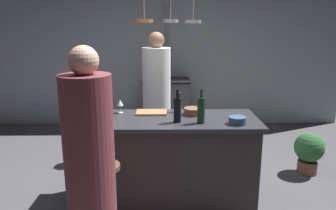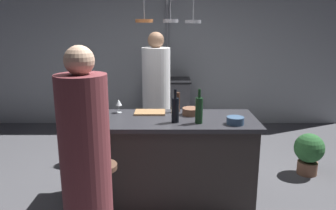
{
  "view_description": "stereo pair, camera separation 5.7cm",
  "coord_description": "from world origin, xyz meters",
  "px_view_note": "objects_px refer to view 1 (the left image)",
  "views": [
    {
      "loc": [
        -0.04,
        -3.14,
        1.81
      ],
      "look_at": [
        0.0,
        0.15,
        1.0
      ],
      "focal_mm": 35.06,
      "sensor_mm": 36.0,
      "label": 1
    },
    {
      "loc": [
        0.02,
        -3.14,
        1.81
      ],
      "look_at": [
        0.0,
        0.15,
        1.0
      ],
      "focal_mm": 35.06,
      "sensor_mm": 36.0,
      "label": 2
    }
  ],
  "objects_px": {
    "chef": "(157,103)",
    "pepper_mill": "(179,102)",
    "wine_glass_near_left_guest": "(120,103)",
    "mixing_bowl_blue": "(237,120)",
    "potted_plant": "(309,151)",
    "guest_left": "(90,173)",
    "wine_bottle_green": "(101,108)",
    "mixing_bowl_wooden": "(193,111)",
    "wine_glass_by_chef": "(107,114)",
    "stove_range": "(166,104)",
    "bar_stool_left": "(106,198)",
    "wine_bottle_dark": "(177,110)",
    "cutting_board": "(151,112)",
    "wine_bottle_red": "(201,110)",
    "wine_bottle_white": "(93,112)"
  },
  "relations": [
    {
      "from": "guest_left",
      "to": "bar_stool_left",
      "type": "bearing_deg",
      "value": 85.28
    },
    {
      "from": "wine_bottle_dark",
      "to": "pepper_mill",
      "type": "bearing_deg",
      "value": 85.06
    },
    {
      "from": "bar_stool_left",
      "to": "wine_glass_by_chef",
      "type": "relative_size",
      "value": 4.66
    },
    {
      "from": "potted_plant",
      "to": "pepper_mill",
      "type": "height_order",
      "value": "pepper_mill"
    },
    {
      "from": "potted_plant",
      "to": "wine_bottle_green",
      "type": "relative_size",
      "value": 1.64
    },
    {
      "from": "chef",
      "to": "wine_bottle_red",
      "type": "height_order",
      "value": "chef"
    },
    {
      "from": "chef",
      "to": "wine_bottle_green",
      "type": "height_order",
      "value": "chef"
    },
    {
      "from": "stove_range",
      "to": "cutting_board",
      "type": "distance_m",
      "value": 2.3
    },
    {
      "from": "mixing_bowl_blue",
      "to": "potted_plant",
      "type": "bearing_deg",
      "value": 36.88
    },
    {
      "from": "guest_left",
      "to": "wine_bottle_red",
      "type": "xyz_separation_m",
      "value": [
        0.88,
        0.82,
        0.25
      ]
    },
    {
      "from": "stove_range",
      "to": "wine_glass_by_chef",
      "type": "xyz_separation_m",
      "value": [
        -0.57,
        -2.67,
        0.56
      ]
    },
    {
      "from": "wine_glass_near_left_guest",
      "to": "mixing_bowl_wooden",
      "type": "distance_m",
      "value": 0.77
    },
    {
      "from": "bar_stool_left",
      "to": "mixing_bowl_blue",
      "type": "height_order",
      "value": "mixing_bowl_blue"
    },
    {
      "from": "chef",
      "to": "pepper_mill",
      "type": "relative_size",
      "value": 8.2
    },
    {
      "from": "bar_stool_left",
      "to": "stove_range",
      "type": "bearing_deg",
      "value": 80.06
    },
    {
      "from": "wine_bottle_dark",
      "to": "cutting_board",
      "type": "bearing_deg",
      "value": 127.8
    },
    {
      "from": "wine_glass_near_left_guest",
      "to": "mixing_bowl_blue",
      "type": "height_order",
      "value": "wine_glass_near_left_guest"
    },
    {
      "from": "pepper_mill",
      "to": "chef",
      "type": "bearing_deg",
      "value": 107.7
    },
    {
      "from": "guest_left",
      "to": "mixing_bowl_blue",
      "type": "distance_m",
      "value": 1.46
    },
    {
      "from": "guest_left",
      "to": "pepper_mill",
      "type": "distance_m",
      "value": 1.43
    },
    {
      "from": "potted_plant",
      "to": "wine_bottle_white",
      "type": "relative_size",
      "value": 1.76
    },
    {
      "from": "potted_plant",
      "to": "wine_bottle_dark",
      "type": "relative_size",
      "value": 1.62
    },
    {
      "from": "guest_left",
      "to": "wine_glass_near_left_guest",
      "type": "relative_size",
      "value": 11.51
    },
    {
      "from": "mixing_bowl_blue",
      "to": "cutting_board",
      "type": "bearing_deg",
      "value": 154.17
    },
    {
      "from": "wine_glass_by_chef",
      "to": "wine_bottle_dark",
      "type": "bearing_deg",
      "value": 7.11
    },
    {
      "from": "stove_range",
      "to": "chef",
      "type": "relative_size",
      "value": 0.52
    },
    {
      "from": "guest_left",
      "to": "mixing_bowl_wooden",
      "type": "bearing_deg",
      "value": 53.5
    },
    {
      "from": "chef",
      "to": "wine_glass_by_chef",
      "type": "bearing_deg",
      "value": -108.69
    },
    {
      "from": "wine_glass_by_chef",
      "to": "mixing_bowl_wooden",
      "type": "bearing_deg",
      "value": 22.84
    },
    {
      "from": "potted_plant",
      "to": "mixing_bowl_blue",
      "type": "distance_m",
      "value": 1.52
    },
    {
      "from": "bar_stool_left",
      "to": "wine_bottle_red",
      "type": "relative_size",
      "value": 2.06
    },
    {
      "from": "wine_bottle_green",
      "to": "wine_bottle_white",
      "type": "height_order",
      "value": "wine_bottle_green"
    },
    {
      "from": "chef",
      "to": "guest_left",
      "type": "bearing_deg",
      "value": -101.91
    },
    {
      "from": "wine_glass_by_chef",
      "to": "mixing_bowl_wooden",
      "type": "distance_m",
      "value": 0.9
    },
    {
      "from": "wine_bottle_red",
      "to": "wine_bottle_green",
      "type": "bearing_deg",
      "value": 173.6
    },
    {
      "from": "mixing_bowl_blue",
      "to": "wine_bottle_dark",
      "type": "bearing_deg",
      "value": 173.58
    },
    {
      "from": "potted_plant",
      "to": "stove_range",
      "type": "bearing_deg",
      "value": 133.79
    },
    {
      "from": "potted_plant",
      "to": "mixing_bowl_wooden",
      "type": "height_order",
      "value": "mixing_bowl_wooden"
    },
    {
      "from": "wine_bottle_green",
      "to": "wine_bottle_white",
      "type": "bearing_deg",
      "value": -114.5
    },
    {
      "from": "bar_stool_left",
      "to": "pepper_mill",
      "type": "xyz_separation_m",
      "value": [
        0.66,
        0.88,
        0.63
      ]
    },
    {
      "from": "wine_bottle_red",
      "to": "mixing_bowl_blue",
      "type": "distance_m",
      "value": 0.35
    },
    {
      "from": "wine_bottle_green",
      "to": "wine_glass_near_left_guest",
      "type": "xyz_separation_m",
      "value": [
        0.15,
        0.27,
        -0.02
      ]
    },
    {
      "from": "potted_plant",
      "to": "pepper_mill",
      "type": "xyz_separation_m",
      "value": [
        -1.63,
        -0.37,
        0.71
      ]
    },
    {
      "from": "bar_stool_left",
      "to": "wine_glass_near_left_guest",
      "type": "xyz_separation_m",
      "value": [
        0.03,
        0.83,
        0.63
      ]
    },
    {
      "from": "stove_range",
      "to": "potted_plant",
      "type": "height_order",
      "value": "stove_range"
    },
    {
      "from": "wine_glass_near_left_guest",
      "to": "wine_bottle_red",
      "type": "bearing_deg",
      "value": -24.79
    },
    {
      "from": "stove_range",
      "to": "bar_stool_left",
      "type": "height_order",
      "value": "stove_range"
    },
    {
      "from": "mixing_bowl_blue",
      "to": "mixing_bowl_wooden",
      "type": "height_order",
      "value": "mixing_bowl_wooden"
    },
    {
      "from": "wine_bottle_red",
      "to": "wine_glass_by_chef",
      "type": "distance_m",
      "value": 0.88
    },
    {
      "from": "chef",
      "to": "mixing_bowl_wooden",
      "type": "height_order",
      "value": "chef"
    }
  ]
}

